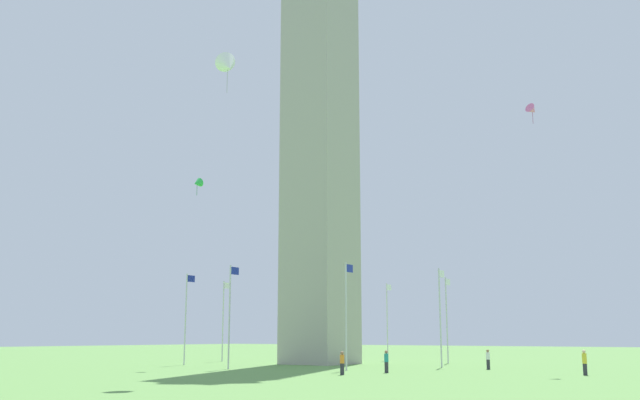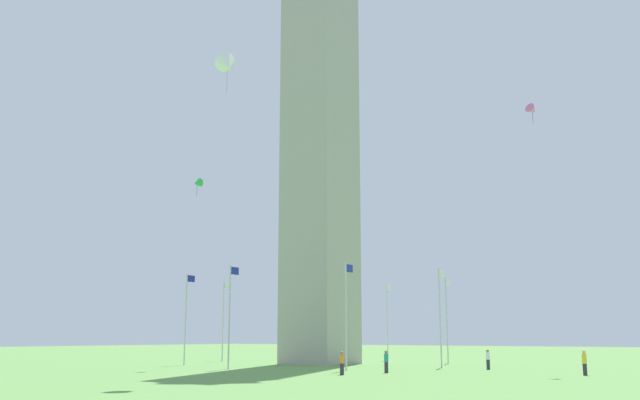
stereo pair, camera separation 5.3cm
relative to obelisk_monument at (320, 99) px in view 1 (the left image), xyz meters
The scene contains 17 objects.
ground_plane 27.11m from the obelisk_monument, ahead, with size 260.00×260.00×0.00m, color #609347.
obelisk_monument is the anchor object (origin of this frame).
flagpole_n 25.96m from the obelisk_monument, ahead, with size 1.12×0.14×8.66m.
flagpole_ne 25.95m from the obelisk_monument, 44.83° to the left, with size 1.12×0.14×8.66m.
flagpole_e 25.93m from the obelisk_monument, 89.76° to the left, with size 1.12×0.14×8.66m.
flagpole_se 25.91m from the obelisk_monument, 134.83° to the left, with size 1.12×0.14×8.66m.
flagpole_s 25.90m from the obelisk_monument, behind, with size 1.12×0.14×8.66m.
flagpole_sw 25.91m from the obelisk_monument, 134.83° to the right, with size 1.12×0.14×8.66m.
flagpole_w 25.93m from the obelisk_monument, 89.76° to the right, with size 1.12×0.14×8.66m.
flagpole_nw 25.95m from the obelisk_monument, 44.83° to the right, with size 1.12×0.14×8.66m.
person_orange_shirt 32.83m from the obelisk_monument, 139.71° to the right, with size 0.32×0.32×1.64m.
person_teal_shirt 31.52m from the obelisk_monument, 127.66° to the right, with size 0.32×0.32×1.65m.
person_yellow_shirt 37.91m from the obelisk_monument, 101.43° to the right, with size 0.32×0.32×1.76m.
person_white_shirt 31.81m from the obelisk_monument, 93.49° to the right, with size 0.32×0.32×1.62m.
kite_white_delta 25.05m from the obelisk_monument, 159.88° to the right, with size 2.21×2.43×3.07m.
kite_pink_delta 22.81m from the obelisk_monument, 88.68° to the right, with size 1.25×1.12×1.78m.
kite_green_delta 16.97m from the obelisk_monument, 157.21° to the left, with size 1.02×0.86×1.69m.
Camera 1 is at (-57.92, -41.62, 2.73)m, focal length 39.98 mm.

